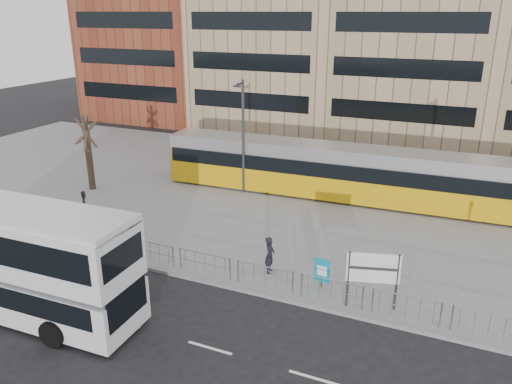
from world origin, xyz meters
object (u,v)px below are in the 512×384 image
at_px(traffic_light_west, 85,212).
at_px(lamp_post_west, 243,133).
at_px(station_sign, 373,271).
at_px(bare_tree, 84,112).
at_px(double_decker_bus, 4,253).
at_px(ad_panel, 322,271).
at_px(tram, 385,177).
at_px(pedestrian, 270,255).

xyz_separation_m(traffic_light_west, lamp_post_west, (3.72, 10.78, 2.13)).
relative_size(station_sign, bare_tree, 0.35).
height_order(double_decker_bus, ad_panel, double_decker_bus).
xyz_separation_m(station_sign, traffic_light_west, (-14.36, -0.30, 0.27)).
bearing_deg(lamp_post_west, tram, 11.20).
xyz_separation_m(tram, lamp_post_west, (-8.94, -1.77, 2.38)).
height_order(double_decker_bus, traffic_light_west, double_decker_bus).
relative_size(ad_panel, lamp_post_west, 0.19).
distance_m(double_decker_bus, station_sign, 14.78).
distance_m(double_decker_bus, pedestrian, 11.16).
height_order(double_decker_bus, bare_tree, bare_tree).
bearing_deg(lamp_post_west, pedestrian, -58.59).
bearing_deg(tram, lamp_post_west, -170.99).
bearing_deg(traffic_light_west, lamp_post_west, 95.48).
height_order(station_sign, bare_tree, bare_tree).
xyz_separation_m(station_sign, lamp_post_west, (-10.64, 10.48, 2.40)).
distance_m(tram, bare_tree, 19.79).
xyz_separation_m(pedestrian, bare_tree, (-15.54, 5.92, 4.39)).
bearing_deg(ad_panel, pedestrian, 178.27).
height_order(double_decker_bus, tram, double_decker_bus).
height_order(pedestrian, traffic_light_west, traffic_light_west).
xyz_separation_m(tram, bare_tree, (-18.74, -5.25, 3.55)).
bearing_deg(double_decker_bus, traffic_light_west, 96.31).
bearing_deg(double_decker_bus, ad_panel, 28.22).
bearing_deg(traffic_light_west, pedestrian, 32.83).
bearing_deg(station_sign, lamp_post_west, 119.80).
distance_m(tram, ad_panel, 11.57).
bearing_deg(station_sign, double_decker_bus, -172.81).
distance_m(traffic_light_west, bare_tree, 10.07).
height_order(station_sign, ad_panel, station_sign).
xyz_separation_m(pedestrian, traffic_light_west, (-9.45, -1.38, 1.09)).
height_order(pedestrian, lamp_post_west, lamp_post_west).
height_order(ad_panel, lamp_post_west, lamp_post_west).
relative_size(station_sign, pedestrian, 1.39).
bearing_deg(lamp_post_west, double_decker_bus, -100.39).
xyz_separation_m(double_decker_bus, lamp_post_west, (2.97, 16.21, 1.73)).
bearing_deg(tram, bare_tree, -166.55).
bearing_deg(ad_panel, station_sign, -11.47).
bearing_deg(bare_tree, station_sign, -18.90).
relative_size(pedestrian, traffic_light_west, 0.57).
bearing_deg(bare_tree, ad_panel, -19.07).
xyz_separation_m(double_decker_bus, station_sign, (13.61, 5.73, -0.67)).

